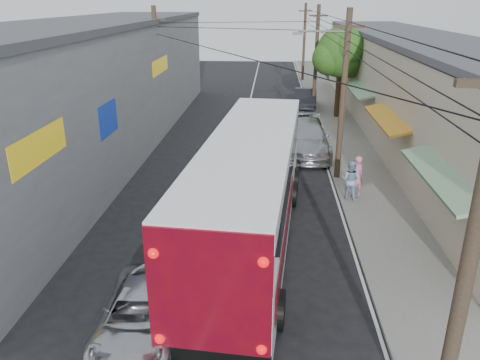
# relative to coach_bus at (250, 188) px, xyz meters

# --- Properties ---
(sidewalk) EXTENTS (3.00, 80.00, 0.12)m
(sidewalk) POSITION_rel_coach_bus_xyz_m (5.29, 13.55, -1.98)
(sidewalk) COLOR slate
(sidewalk) RESTS_ON ground
(building_right) EXTENTS (7.09, 40.00, 6.25)m
(building_right) POSITION_rel_coach_bus_xyz_m (9.78, 15.55, 1.11)
(building_right) COLOR #BFB198
(building_right) RESTS_ON ground
(building_left) EXTENTS (7.20, 36.00, 7.25)m
(building_left) POSITION_rel_coach_bus_xyz_m (-9.71, 11.54, 1.61)
(building_left) COLOR gray
(building_left) RESTS_ON ground
(utility_poles) EXTENTS (11.80, 45.28, 8.00)m
(utility_poles) POSITION_rel_coach_bus_xyz_m (1.92, 13.87, 2.09)
(utility_poles) COLOR #473828
(utility_poles) RESTS_ON ground
(street_tree) EXTENTS (4.40, 4.00, 6.60)m
(street_tree) POSITION_rel_coach_bus_xyz_m (5.66, 19.56, 2.63)
(street_tree) COLOR #3F2B19
(street_tree) RESTS_ON ground
(coach_bus) EXTENTS (4.07, 13.85, 3.94)m
(coach_bus) POSITION_rel_coach_bus_xyz_m (0.00, 0.00, 0.00)
(coach_bus) COLOR white
(coach_bus) RESTS_ON ground
(jeepney) EXTENTS (2.25, 4.54, 1.24)m
(jeepney) POSITION_rel_coach_bus_xyz_m (-2.61, -5.45, -1.42)
(jeepney) COLOR silver
(jeepney) RESTS_ON ground
(parked_suv) EXTENTS (2.66, 6.26, 1.80)m
(parked_suv) POSITION_rel_coach_bus_xyz_m (2.69, 10.68, -1.14)
(parked_suv) COLOR #A1A1A9
(parked_suv) RESTS_ON ground
(parked_car_mid) EXTENTS (2.08, 4.20, 1.38)m
(parked_car_mid) POSITION_rel_coach_bus_xyz_m (3.07, 13.55, -1.35)
(parked_car_mid) COLOR #29292F
(parked_car_mid) RESTS_ON ground
(parked_car_far) EXTENTS (1.99, 4.97, 1.61)m
(parked_car_far) POSITION_rel_coach_bus_xyz_m (3.39, 22.31, -1.24)
(parked_car_far) COLOR black
(parked_car_far) RESTS_ON ground
(pedestrian_near) EXTENTS (0.81, 0.70, 1.88)m
(pedestrian_near) POSITION_rel_coach_bus_xyz_m (4.47, 4.12, -0.98)
(pedestrian_near) COLOR pink
(pedestrian_near) RESTS_ON sidewalk
(pedestrian_far) EXTENTS (1.05, 0.97, 1.74)m
(pedestrian_far) POSITION_rel_coach_bus_xyz_m (4.19, 3.84, -1.05)
(pedestrian_far) COLOR #96BADA
(pedestrian_far) RESTS_ON sidewalk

